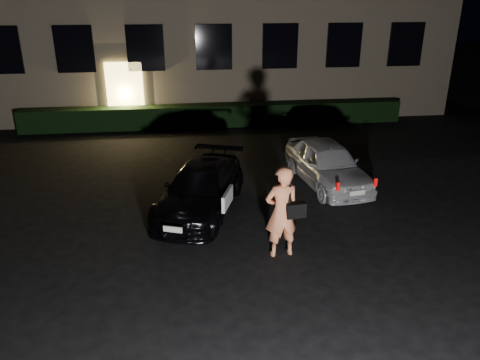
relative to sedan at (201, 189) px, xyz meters
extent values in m
plane|color=black|center=(0.99, -2.82, -0.56)|extent=(80.00, 80.00, 0.00)
cube|color=#FFDA6D|center=(-2.51, 8.12, 0.69)|extent=(1.40, 0.10, 2.50)
cube|color=black|center=(-6.81, 8.12, 2.44)|extent=(1.40, 0.10, 1.70)
cube|color=black|center=(-4.21, 8.12, 2.44)|extent=(1.40, 0.10, 1.70)
cube|color=black|center=(-1.61, 8.12, 2.44)|extent=(1.40, 0.10, 1.70)
cube|color=black|center=(0.99, 8.12, 2.44)|extent=(1.40, 0.10, 1.70)
cube|color=black|center=(3.59, 8.12, 2.44)|extent=(1.40, 0.10, 1.70)
cube|color=black|center=(6.19, 8.12, 2.44)|extent=(1.40, 0.10, 1.70)
cube|color=black|center=(8.79, 8.12, 2.44)|extent=(1.40, 0.10, 1.70)
cube|color=black|center=(0.99, 7.68, -0.13)|extent=(15.00, 0.70, 0.85)
imported|color=black|center=(0.00, 0.00, 0.00)|extent=(2.77, 4.15, 1.12)
cube|color=white|center=(0.55, -0.95, 0.13)|extent=(0.34, 0.78, 0.37)
cube|color=silver|center=(-0.67, -1.87, -0.07)|extent=(0.40, 0.17, 0.12)
imported|color=silver|center=(3.54, 1.22, 0.05)|extent=(1.89, 3.71, 1.21)
cube|color=red|center=(3.27, -0.52, 0.10)|extent=(0.08, 0.06, 0.20)
cube|color=red|center=(4.27, -0.39, 0.10)|extent=(0.08, 0.06, 0.20)
cube|color=silver|center=(3.77, -0.50, -0.10)|extent=(0.40, 0.09, 0.12)
imported|color=#FF8F5E|center=(1.50, -2.31, 0.40)|extent=(0.76, 0.55, 1.92)
cube|color=black|center=(1.75, -2.41, 0.47)|extent=(0.41, 0.23, 0.30)
cube|color=black|center=(1.62, -2.38, 0.91)|extent=(0.05, 0.07, 0.60)
camera|label=1|loc=(-0.40, -10.47, 4.46)|focal=35.00mm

